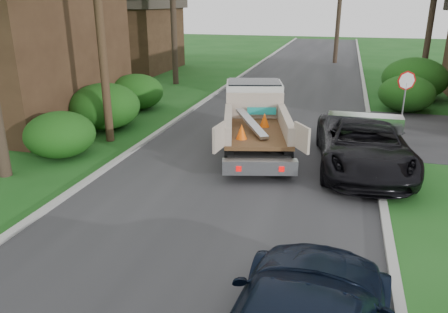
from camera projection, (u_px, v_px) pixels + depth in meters
ground at (211, 218)px, 10.65m from camera, size 120.00×120.00×0.00m
road at (275, 118)px, 19.73m from camera, size 8.00×90.00×0.02m
curb_left at (189, 111)px, 20.73m from camera, size 0.20×90.00×0.12m
curb_right at (370, 123)px, 18.70m from camera, size 0.20×90.00×0.12m
stop_sign at (406, 89)px, 16.94m from camera, size 0.71×0.32×2.48m
house_left_far at (124, 28)px, 32.96m from camera, size 7.56×7.56×6.00m
hedge_left_a at (60, 135)px, 14.66m from camera, size 2.34×2.34×1.53m
hedge_left_b at (105, 106)px, 17.85m from camera, size 2.86×2.86×1.87m
hedge_left_c at (136, 92)px, 21.14m from camera, size 2.60×2.60×1.70m
hedge_right_a at (407, 94)px, 20.74m from camera, size 2.60×2.60×1.70m
hedge_right_b at (415, 79)px, 23.20m from camera, size 3.38×3.38×2.21m
flatbed_truck at (255, 114)px, 15.62m from camera, size 3.68×6.12×2.17m
black_pickup at (363, 144)px, 13.58m from camera, size 3.20×5.98×1.60m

